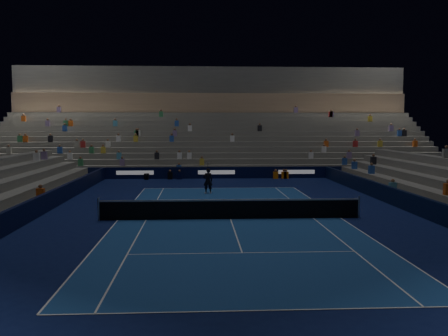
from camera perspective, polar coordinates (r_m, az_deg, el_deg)
ground at (r=24.03m, az=0.76°, el=-6.01°), size 90.00×90.00×0.00m
court_surface at (r=24.02m, az=0.76°, el=-6.00°), size 10.97×23.77×0.01m
sponsor_barrier_far at (r=42.26m, az=-0.90°, el=-0.55°), size 44.00×0.25×1.00m
sponsor_barrier_east at (r=26.41m, az=22.33°, el=-4.28°), size 0.25×37.00×1.00m
sponsor_barrier_west at (r=25.23m, az=-21.87°, el=-4.69°), size 0.25×37.00×1.00m
grandstand_main at (r=51.47m, az=-1.30°, el=3.65°), size 44.00×15.20×11.20m
tennis_net at (r=23.93m, az=0.76°, el=-4.82°), size 12.90×0.10×1.10m
tennis_player at (r=32.85m, az=-1.89°, el=-1.50°), size 0.68×0.49×1.74m
broadcast_camera at (r=41.90m, az=-9.06°, el=-0.98°), size 0.40×0.83×0.51m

